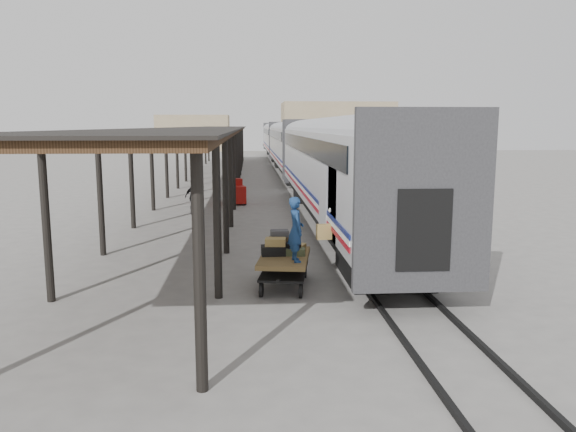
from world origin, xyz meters
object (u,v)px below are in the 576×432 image
at_px(baggage_cart, 284,263).
at_px(luggage_tug, 235,193).
at_px(porter, 296,229).
at_px(pedestrian, 194,197).

xyz_separation_m(baggage_cart, luggage_tug, (-1.71, 16.23, -0.02)).
height_order(baggage_cart, porter, porter).
bearing_deg(porter, luggage_tug, -3.24).
distance_m(baggage_cart, pedestrian, 13.38).
bearing_deg(pedestrian, baggage_cart, 126.86).
bearing_deg(luggage_tug, porter, -95.42).
bearing_deg(pedestrian, luggage_tug, -98.59).
xyz_separation_m(luggage_tug, pedestrian, (-1.91, -3.35, 0.19)).
xyz_separation_m(baggage_cart, porter, (0.25, -0.65, 1.04)).
bearing_deg(baggage_cart, porter, -60.08).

